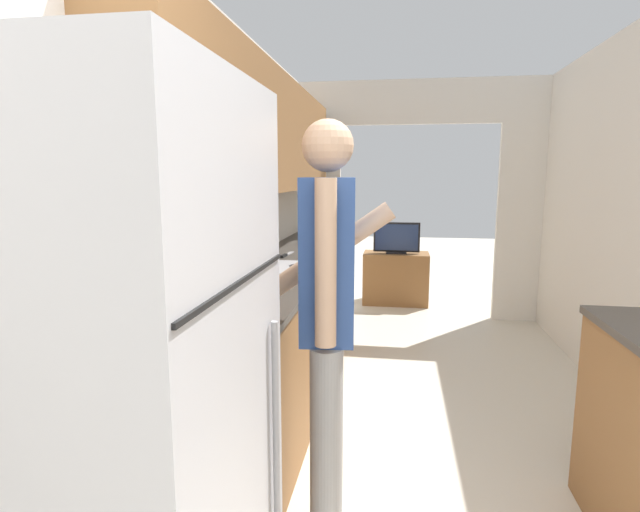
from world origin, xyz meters
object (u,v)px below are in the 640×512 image
(knife, at_px, (286,255))
(television, at_px, (397,238))
(person, at_px, (327,323))
(range_oven, at_px, (278,337))
(tv_cabinet, at_px, (396,278))
(refrigerator, at_px, (118,420))

(knife, bearing_deg, television, 75.14)
(person, bearing_deg, range_oven, 17.27)
(tv_cabinet, distance_m, television, 0.49)
(refrigerator, height_order, person, refrigerator)
(person, bearing_deg, tv_cabinet, -9.13)
(refrigerator, distance_m, knife, 2.50)
(tv_cabinet, xyz_separation_m, knife, (-0.83, -2.30, 0.62))
(refrigerator, relative_size, television, 3.28)
(television, bearing_deg, knife, -110.08)
(tv_cabinet, bearing_deg, person, -93.70)
(range_oven, height_order, knife, range_oven)
(refrigerator, relative_size, knife, 5.65)
(refrigerator, bearing_deg, television, 81.46)
(tv_cabinet, relative_size, knife, 2.46)
(person, height_order, knife, person)
(person, bearing_deg, knife, 12.62)
(tv_cabinet, height_order, television, television)
(person, relative_size, knife, 5.55)
(tv_cabinet, bearing_deg, refrigerator, -98.46)
(refrigerator, xyz_separation_m, television, (0.71, 4.76, -0.09))
(range_oven, xyz_separation_m, person, (0.50, -1.18, 0.47))
(range_oven, relative_size, knife, 3.40)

